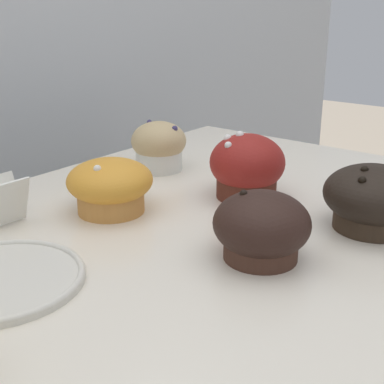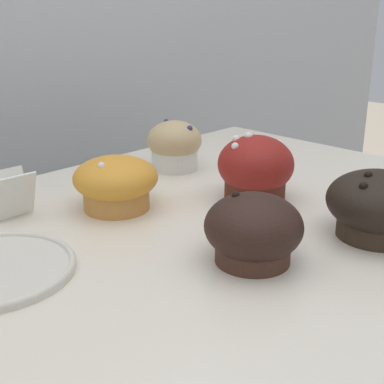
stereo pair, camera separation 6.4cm
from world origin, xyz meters
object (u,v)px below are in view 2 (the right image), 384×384
(muffin_back_left, at_px, (379,206))
(muffin_front_center, at_px, (253,231))
(muffin_back_right, at_px, (174,145))
(muffin_front_left, at_px, (255,169))
(muffin_back_center, at_px, (116,183))

(muffin_back_left, bearing_deg, muffin_front_center, 157.06)
(muffin_back_right, distance_m, muffin_front_left, 0.18)
(muffin_back_right, bearing_deg, muffin_back_center, -157.71)
(muffin_back_left, xyz_separation_m, muffin_back_right, (0.02, 0.36, 0.00))
(muffin_front_center, bearing_deg, muffin_back_left, -22.94)
(muffin_back_center, bearing_deg, muffin_front_left, -34.96)
(muffin_front_center, distance_m, muffin_front_left, 0.19)
(muffin_front_center, relative_size, muffin_back_right, 1.17)
(muffin_back_right, xyz_separation_m, muffin_back_center, (-0.18, -0.07, -0.00))
(muffin_front_center, xyz_separation_m, muffin_back_left, (0.15, -0.06, 0.00))
(muffin_back_left, bearing_deg, muffin_front_left, 90.00)
(muffin_front_center, distance_m, muffin_back_left, 0.16)
(muffin_back_left, xyz_separation_m, muffin_front_left, (0.00, 0.18, 0.00))
(muffin_back_left, distance_m, muffin_front_left, 0.18)
(muffin_back_right, height_order, muffin_back_center, muffin_back_right)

